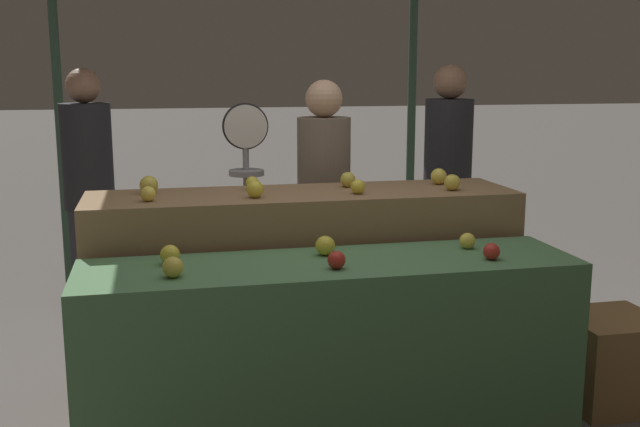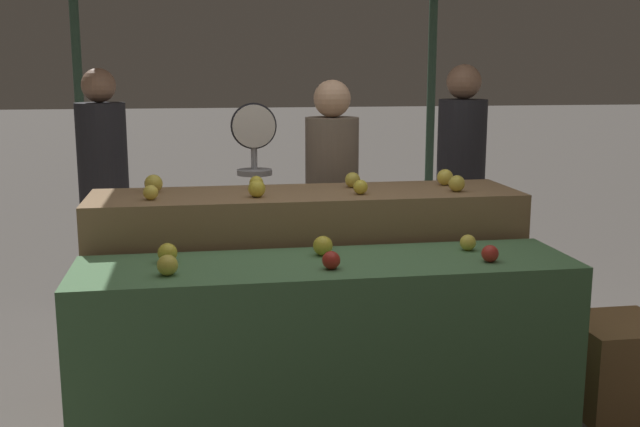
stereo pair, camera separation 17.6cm
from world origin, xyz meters
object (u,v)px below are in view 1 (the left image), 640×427
object	(u,v)px
produce_scale	(246,176)
person_customer_right	(447,172)
person_customer_left	(88,178)
wooden_crate_side	(610,360)
person_vendor_at_scale	(324,197)

from	to	relation	value
produce_scale	person_customer_right	distance (m)	1.42
person_customer_left	person_customer_right	xyz separation A→B (m)	(2.29, -0.39, 0.02)
person_customer_right	wooden_crate_side	xyz separation A→B (m)	(0.31, -1.44, -0.76)
person_vendor_at_scale	person_customer_left	bearing A→B (deg)	-20.90
wooden_crate_side	produce_scale	bearing A→B (deg)	147.95
person_customer_right	person_vendor_at_scale	bearing A→B (deg)	11.61
produce_scale	person_customer_right	size ratio (longest dim) A/B	0.87
person_vendor_at_scale	person_customer_right	size ratio (longest dim) A/B	0.95
wooden_crate_side	person_vendor_at_scale	bearing A→B (deg)	141.52
person_customer_left	wooden_crate_side	distance (m)	3.26
person_customer_left	wooden_crate_side	world-z (taller)	person_customer_left
person_customer_right	wooden_crate_side	bearing A→B (deg)	88.07
person_vendor_at_scale	person_customer_left	size ratio (longest dim) A/B	0.96
produce_scale	person_vendor_at_scale	world-z (taller)	person_vendor_at_scale
person_vendor_at_scale	person_customer_left	xyz separation A→B (m)	(-1.36, 0.84, 0.04)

